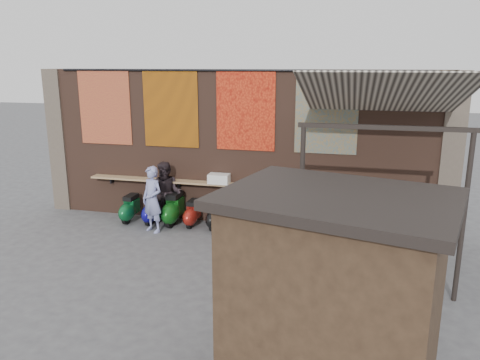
# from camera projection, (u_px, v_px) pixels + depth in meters

# --- Properties ---
(ground) EXTENTS (70.00, 70.00, 0.00)m
(ground) POSITION_uv_depth(u_px,v_px,m) (205.00, 260.00, 10.14)
(ground) COLOR #474749
(ground) RESTS_ON ground
(brick_wall) EXTENTS (10.00, 0.40, 4.00)m
(brick_wall) POSITION_uv_depth(u_px,v_px,m) (236.00, 148.00, 12.19)
(brick_wall) COLOR brown
(brick_wall) RESTS_ON ground
(pier_left) EXTENTS (0.50, 0.50, 4.00)m
(pier_left) POSITION_uv_depth(u_px,v_px,m) (61.00, 140.00, 13.42)
(pier_left) COLOR #4C4238
(pier_left) RESTS_ON ground
(pier_right) EXTENTS (0.50, 0.50, 4.00)m
(pier_right) POSITION_uv_depth(u_px,v_px,m) (450.00, 157.00, 10.97)
(pier_right) COLOR #4C4238
(pier_right) RESTS_ON ground
(eating_counter) EXTENTS (8.00, 0.32, 0.05)m
(eating_counter) POSITION_uv_depth(u_px,v_px,m) (233.00, 185.00, 12.06)
(eating_counter) COLOR #9E7A51
(eating_counter) RESTS_ON brick_wall
(shelf_box) EXTENTS (0.54, 0.33, 0.25)m
(shelf_box) POSITION_uv_depth(u_px,v_px,m) (219.00, 179.00, 12.08)
(shelf_box) COLOR white
(shelf_box) RESTS_ON eating_counter
(tapestry_redgold) EXTENTS (1.50, 0.02, 2.00)m
(tapestry_redgold) POSITION_uv_depth(u_px,v_px,m) (105.00, 107.00, 12.59)
(tapestry_redgold) COLOR maroon
(tapestry_redgold) RESTS_ON brick_wall
(tapestry_sun) EXTENTS (1.50, 0.02, 2.00)m
(tapestry_sun) POSITION_uv_depth(u_px,v_px,m) (171.00, 109.00, 12.14)
(tapestry_sun) COLOR orange
(tapestry_sun) RESTS_ON brick_wall
(tapestry_orange) EXTENTS (1.50, 0.02, 2.00)m
(tapestry_orange) POSITION_uv_depth(u_px,v_px,m) (245.00, 111.00, 11.67)
(tapestry_orange) COLOR red
(tapestry_orange) RESTS_ON brick_wall
(tapestry_multi) EXTENTS (1.50, 0.02, 2.00)m
(tapestry_multi) POSITION_uv_depth(u_px,v_px,m) (327.00, 113.00, 11.20)
(tapestry_multi) COLOR #215B7A
(tapestry_multi) RESTS_ON brick_wall
(hang_rail) EXTENTS (9.50, 0.06, 0.06)m
(hang_rail) POSITION_uv_depth(u_px,v_px,m) (234.00, 70.00, 11.50)
(hang_rail) COLOR black
(hang_rail) RESTS_ON brick_wall
(scooter_stool_0) EXTENTS (0.34, 0.75, 0.72)m
(scooter_stool_0) POSITION_uv_depth(u_px,v_px,m) (130.00, 209.00, 12.55)
(scooter_stool_0) COLOR #0C5427
(scooter_stool_0) RESTS_ON ground
(scooter_stool_1) EXTENTS (0.34, 0.76, 0.72)m
(scooter_stool_1) POSITION_uv_depth(u_px,v_px,m) (153.00, 210.00, 12.42)
(scooter_stool_1) COLOR #100B7B
(scooter_stool_1) RESTS_ON ground
(scooter_stool_2) EXTENTS (0.40, 0.89, 0.84)m
(scooter_stool_2) POSITION_uv_depth(u_px,v_px,m) (174.00, 209.00, 12.31)
(scooter_stool_2) COLOR #105416
(scooter_stool_2) RESTS_ON ground
(scooter_stool_3) EXTENTS (0.32, 0.71, 0.68)m
(scooter_stool_3) POSITION_uv_depth(u_px,v_px,m) (193.00, 213.00, 12.21)
(scooter_stool_3) COLOR maroon
(scooter_stool_3) RESTS_ON ground
(scooter_stool_4) EXTENTS (0.32, 0.71, 0.68)m
(scooter_stool_4) POSITION_uv_depth(u_px,v_px,m) (215.00, 215.00, 12.04)
(scooter_stool_4) COLOR black
(scooter_stool_4) RESTS_ON ground
(scooter_stool_5) EXTENTS (0.33, 0.74, 0.70)m
(scooter_stool_5) POSITION_uv_depth(u_px,v_px,m) (235.00, 217.00, 11.89)
(scooter_stool_5) COLOR black
(scooter_stool_5) RESTS_ON ground
(scooter_stool_6) EXTENTS (0.37, 0.82, 0.78)m
(scooter_stool_6) POSITION_uv_depth(u_px,v_px,m) (259.00, 217.00, 11.79)
(scooter_stool_6) COLOR #91350D
(scooter_stool_6) RESTS_ON ground
(scooter_stool_7) EXTENTS (0.40, 0.89, 0.85)m
(scooter_stool_7) POSITION_uv_depth(u_px,v_px,m) (280.00, 218.00, 11.62)
(scooter_stool_7) COLOR #1A144E
(scooter_stool_7) RESTS_ON ground
(diner_left) EXTENTS (0.72, 0.62, 1.68)m
(diner_left) POSITION_uv_depth(u_px,v_px,m) (152.00, 199.00, 11.68)
(diner_left) COLOR #868CC3
(diner_left) RESTS_ON ground
(diner_right) EXTENTS (0.83, 0.66, 1.68)m
(diner_right) POSITION_uv_depth(u_px,v_px,m) (166.00, 194.00, 12.22)
(diner_right) COLOR black
(diner_right) RESTS_ON ground
(shopper_navy) EXTENTS (1.00, 0.65, 1.59)m
(shopper_navy) POSITION_uv_depth(u_px,v_px,m) (410.00, 227.00, 9.83)
(shopper_navy) COLOR black
(shopper_navy) RESTS_ON ground
(shopper_grey) EXTENTS (1.25, 0.91, 1.73)m
(shopper_grey) POSITION_uv_depth(u_px,v_px,m) (410.00, 247.00, 8.59)
(shopper_grey) COLOR #57575C
(shopper_grey) RESTS_ON ground
(shopper_tan) EXTENTS (1.00, 0.88, 1.73)m
(shopper_tan) POSITION_uv_depth(u_px,v_px,m) (324.00, 221.00, 10.03)
(shopper_tan) COLOR #8A6857
(shopper_tan) RESTS_ON ground
(market_stall) EXTENTS (2.73, 2.31, 2.56)m
(market_stall) POSITION_uv_depth(u_px,v_px,m) (332.00, 303.00, 5.75)
(market_stall) COLOR black
(market_stall) RESTS_ON ground
(stall_roof) EXTENTS (3.07, 2.64, 0.12)m
(stall_roof) POSITION_uv_depth(u_px,v_px,m) (338.00, 199.00, 5.42)
(stall_roof) COLOR black
(stall_roof) RESTS_ON market_stall
(stall_sign) EXTENTS (1.17, 0.34, 0.50)m
(stall_sign) POSITION_uv_depth(u_px,v_px,m) (355.00, 236.00, 6.39)
(stall_sign) COLOR gold
(stall_sign) RESTS_ON market_stall
(stall_shelf) EXTENTS (1.93, 0.59, 0.06)m
(stall_shelf) POSITION_uv_depth(u_px,v_px,m) (351.00, 297.00, 6.61)
(stall_shelf) COLOR #473321
(stall_shelf) RESTS_ON market_stall
(awning_canvas) EXTENTS (3.20, 3.28, 0.97)m
(awning_canvas) POSITION_uv_depth(u_px,v_px,m) (383.00, 94.00, 9.30)
(awning_canvas) COLOR beige
(awning_canvas) RESTS_ON brick_wall
(awning_ledger) EXTENTS (3.30, 0.08, 0.12)m
(awning_ledger) POSITION_uv_depth(u_px,v_px,m) (381.00, 72.00, 10.70)
(awning_ledger) COLOR #33261C
(awning_ledger) RESTS_ON brick_wall
(awning_header) EXTENTS (3.00, 0.08, 0.08)m
(awning_header) POSITION_uv_depth(u_px,v_px,m) (386.00, 127.00, 8.00)
(awning_header) COLOR black
(awning_header) RESTS_ON awning_post_left
(awning_post_left) EXTENTS (0.09, 0.09, 3.10)m
(awning_post_left) POSITION_uv_depth(u_px,v_px,m) (301.00, 207.00, 8.70)
(awning_post_left) COLOR black
(awning_post_left) RESTS_ON ground
(awning_post_right) EXTENTS (0.09, 0.09, 3.10)m
(awning_post_right) POSITION_uv_depth(u_px,v_px,m) (464.00, 219.00, 8.05)
(awning_post_right) COLOR black
(awning_post_right) RESTS_ON ground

